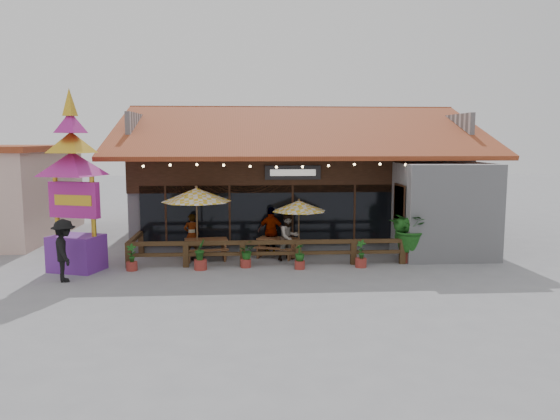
{
  "coord_description": "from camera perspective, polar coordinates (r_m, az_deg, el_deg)",
  "views": [
    {
      "loc": [
        -2.44,
        -19.61,
        4.48
      ],
      "look_at": [
        -1.03,
        1.5,
        1.75
      ],
      "focal_mm": 35.0,
      "sensor_mm": 36.0,
      "label": 1
    }
  ],
  "objects": [
    {
      "name": "picnic_table_left",
      "position": [
        20.81,
        -7.73,
        -3.7
      ],
      "size": [
        1.75,
        1.56,
        0.77
      ],
      "color": "brown",
      "rests_on": "ground"
    },
    {
      "name": "diner_b",
      "position": [
        20.33,
        0.92,
        -2.84
      ],
      "size": [
        1.08,
        1.02,
        1.77
      ],
      "primitive_type": "imported",
      "rotation": [
        0.0,
        0.0,
        0.55
      ],
      "color": "#3B2013",
      "rests_on": "ground"
    },
    {
      "name": "picnic_table_right",
      "position": [
        21.03,
        -0.19,
        -3.58
      ],
      "size": [
        1.92,
        1.81,
        0.73
      ],
      "color": "brown",
      "rests_on": "ground"
    },
    {
      "name": "planter_c",
      "position": [
        19.32,
        -3.6,
        -4.5
      ],
      "size": [
        0.73,
        0.74,
        0.92
      ],
      "color": "maroon",
      "rests_on": "ground"
    },
    {
      "name": "diner_a",
      "position": [
        21.46,
        -9.21,
        -2.56
      ],
      "size": [
        0.68,
        0.52,
        1.65
      ],
      "primitive_type": "imported",
      "rotation": [
        0.0,
        0.0,
        3.38
      ],
      "color": "#3B2013",
      "rests_on": "ground"
    },
    {
      "name": "umbrella_right",
      "position": [
        20.85,
        1.98,
        0.41
      ],
      "size": [
        2.47,
        2.47,
        2.25
      ],
      "color": "brown",
      "rests_on": "ground"
    },
    {
      "name": "planter_d",
      "position": [
        19.08,
        2.08,
        -4.93
      ],
      "size": [
        0.47,
        0.47,
        0.89
      ],
      "color": "maroon",
      "rests_on": "ground"
    },
    {
      "name": "patio_railing",
      "position": [
        19.73,
        -3.22,
        -3.96
      ],
      "size": [
        10.0,
        2.6,
        0.92
      ],
      "color": "#462F19",
      "rests_on": "ground"
    },
    {
      "name": "planter_b",
      "position": [
        19.14,
        -8.32,
        -4.76
      ],
      "size": [
        0.48,
        0.51,
        1.09
      ],
      "color": "maroon",
      "rests_on": "ground"
    },
    {
      "name": "restaurant_building",
      "position": [
        26.46,
        2.04,
        2.41
      ],
      "size": [
        15.5,
        14.73,
        6.09
      ],
      "color": "silver",
      "rests_on": "ground"
    },
    {
      "name": "planter_e",
      "position": [
        19.54,
        8.46,
        -4.75
      ],
      "size": [
        0.41,
        0.41,
        0.98
      ],
      "color": "maroon",
      "rests_on": "ground"
    },
    {
      "name": "umbrella_left",
      "position": [
        20.48,
        -8.73,
        1.54
      ],
      "size": [
        2.99,
        2.99,
        2.8
      ],
      "color": "brown",
      "rests_on": "ground"
    },
    {
      "name": "thai_sign_tower",
      "position": [
        19.72,
        -20.84,
        4.06
      ],
      "size": [
        3.13,
        3.13,
        6.65
      ],
      "color": "#65268E",
      "rests_on": "ground"
    },
    {
      "name": "diner_c",
      "position": [
        21.29,
        -0.88,
        -2.22
      ],
      "size": [
        1.19,
        0.86,
        1.88
      ],
      "primitive_type": "imported",
      "rotation": [
        0.0,
        0.0,
        2.73
      ],
      "color": "#3B2013",
      "rests_on": "ground"
    },
    {
      "name": "pedestrian",
      "position": [
        18.63,
        -21.62,
        -3.95
      ],
      "size": [
        1.17,
        1.47,
        2.0
      ],
      "primitive_type": "imported",
      "rotation": [
        0.0,
        0.0,
        1.96
      ],
      "color": "black",
      "rests_on": "ground"
    },
    {
      "name": "tropical_plant",
      "position": [
        20.54,
        13.32,
        -1.93
      ],
      "size": [
        1.87,
        1.98,
        2.17
      ],
      "color": "maroon",
      "rests_on": "ground"
    },
    {
      "name": "planter_a",
      "position": [
        19.53,
        -15.24,
        -5.0
      ],
      "size": [
        0.38,
        0.38,
        0.93
      ],
      "color": "maroon",
      "rests_on": "ground"
    },
    {
      "name": "ground",
      "position": [
        20.26,
        3.19,
        -5.44
      ],
      "size": [
        100.0,
        100.0,
        0.0
      ],
      "primitive_type": "plane",
      "color": "gray",
      "rests_on": "ground"
    }
  ]
}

